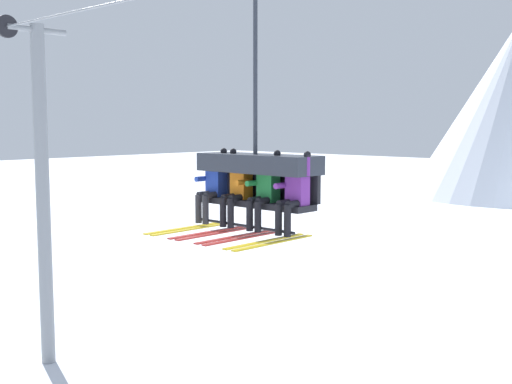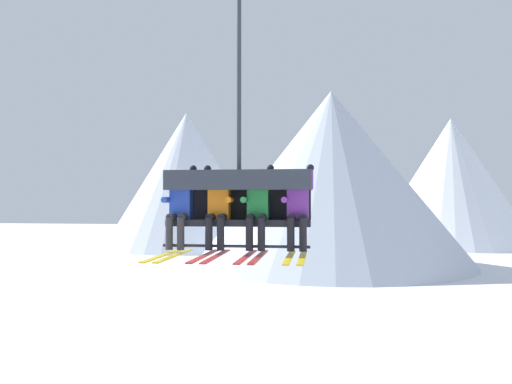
{
  "view_description": "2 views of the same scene",
  "coord_description": "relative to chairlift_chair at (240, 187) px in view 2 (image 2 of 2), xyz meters",
  "views": [
    {
      "loc": [
        7.54,
        -8.43,
        6.4
      ],
      "look_at": [
        0.5,
        -0.84,
        5.29
      ],
      "focal_mm": 45.0,
      "sensor_mm": 36.0,
      "label": 1
    },
    {
      "loc": [
        1.68,
        -8.34,
        5.45
      ],
      "look_at": [
        0.72,
        -0.84,
        5.57
      ],
      "focal_mm": 35.0,
      "sensor_mm": 36.0,
      "label": 2
    }
  ],
  "objects": [
    {
      "name": "mountain_peak_east",
      "position": [
        16.99,
        55.23,
        2.03
      ],
      "size": [
        18.94,
        18.94,
        15.35
      ],
      "color": "white",
      "rests_on": "ground_plane"
    },
    {
      "name": "mountain_peak_central",
      "position": [
        2.21,
        35.63,
        1.78
      ],
      "size": [
        23.45,
        23.45,
        14.85
      ],
      "color": "silver",
      "rests_on": "ground_plane"
    },
    {
      "name": "mountain_peak_west",
      "position": [
        -14.23,
        49.0,
        2.21
      ],
      "size": [
        18.73,
        18.73,
        15.71
      ],
      "color": "silver",
      "rests_on": "ground_plane"
    },
    {
      "name": "skier_green",
      "position": [
        0.3,
        -0.21,
        -0.31
      ],
      "size": [
        0.48,
        1.7,
        1.34
      ],
      "color": "#23843D"
    },
    {
      "name": "skier_blue",
      "position": [
        -0.9,
        -0.21,
        -0.31
      ],
      "size": [
        0.48,
        1.7,
        1.34
      ],
      "color": "#2847B7"
    },
    {
      "name": "skier_orange",
      "position": [
        -0.3,
        -0.21,
        -0.31
      ],
      "size": [
        0.48,
        1.7,
        1.34
      ],
      "color": "orange"
    },
    {
      "name": "chairlift_chair",
      "position": [
        0.0,
        0.0,
        0.0
      ],
      "size": [
        2.23,
        0.74,
        4.09
      ],
      "color": "#232328"
    },
    {
      "name": "skier_purple",
      "position": [
        0.91,
        -0.21,
        -0.31
      ],
      "size": [
        0.48,
        1.7,
        1.34
      ],
      "color": "purple"
    }
  ]
}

